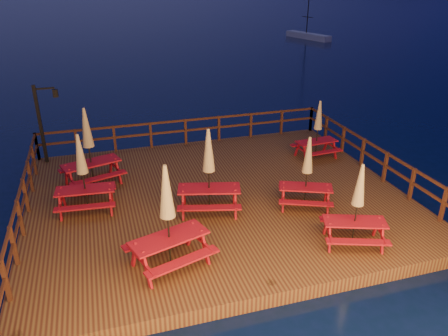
{
  "coord_description": "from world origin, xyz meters",
  "views": [
    {
      "loc": [
        -3.48,
        -12.22,
        7.18
      ],
      "look_at": [
        0.41,
        0.6,
        1.07
      ],
      "focal_mm": 35.0,
      "sensor_mm": 36.0,
      "label": 1
    }
  ],
  "objects_px": {
    "picnic_table_1": "(318,129)",
    "picnic_table_0": "(357,204)",
    "picnic_table_2": "(89,146)",
    "sailboat": "(308,36)",
    "lamp_post": "(44,117)"
  },
  "relations": [
    {
      "from": "sailboat",
      "to": "picnic_table_0",
      "type": "relative_size",
      "value": 3.95
    },
    {
      "from": "picnic_table_0",
      "to": "picnic_table_2",
      "type": "distance_m",
      "value": 8.77
    },
    {
      "from": "lamp_post",
      "to": "sailboat",
      "type": "bearing_deg",
      "value": 48.65
    },
    {
      "from": "sailboat",
      "to": "picnic_table_2",
      "type": "xyz_separation_m",
      "value": [
        -24.31,
        -31.85,
        1.51
      ]
    },
    {
      "from": "picnic_table_2",
      "to": "lamp_post",
      "type": "bearing_deg",
      "value": 103.44
    },
    {
      "from": "picnic_table_0",
      "to": "picnic_table_1",
      "type": "distance_m",
      "value": 5.98
    },
    {
      "from": "sailboat",
      "to": "picnic_table_0",
      "type": "height_order",
      "value": "sailboat"
    },
    {
      "from": "lamp_post",
      "to": "picnic_table_1",
      "type": "height_order",
      "value": "lamp_post"
    },
    {
      "from": "picnic_table_0",
      "to": "picnic_table_1",
      "type": "height_order",
      "value": "picnic_table_0"
    },
    {
      "from": "lamp_post",
      "to": "picnic_table_2",
      "type": "distance_m",
      "value": 2.96
    },
    {
      "from": "sailboat",
      "to": "picnic_table_1",
      "type": "distance_m",
      "value": 35.66
    },
    {
      "from": "picnic_table_1",
      "to": "sailboat",
      "type": "bearing_deg",
      "value": 58.81
    },
    {
      "from": "picnic_table_1",
      "to": "picnic_table_2",
      "type": "relative_size",
      "value": 0.84
    },
    {
      "from": "picnic_table_1",
      "to": "picnic_table_0",
      "type": "bearing_deg",
      "value": -113.05
    },
    {
      "from": "sailboat",
      "to": "picnic_table_0",
      "type": "xyz_separation_m",
      "value": [
        -17.7,
        -37.61,
        1.31
      ]
    }
  ]
}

